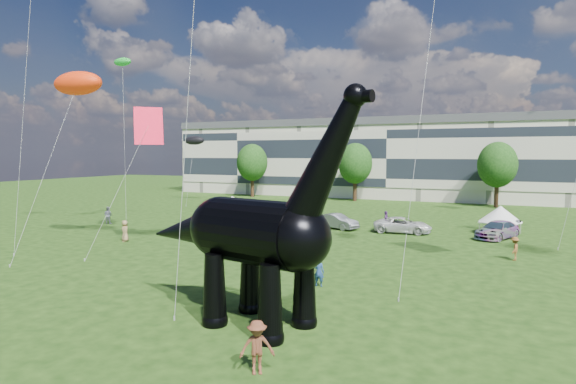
% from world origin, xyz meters
% --- Properties ---
extents(ground, '(220.00, 220.00, 0.00)m').
position_xyz_m(ground, '(0.00, 0.00, 0.00)').
color(ground, '#16330C').
rests_on(ground, ground).
extents(terrace_row, '(78.00, 11.00, 12.00)m').
position_xyz_m(terrace_row, '(-8.00, 62.00, 6.00)').
color(terrace_row, beige).
rests_on(terrace_row, ground).
extents(tree_far_left, '(5.20, 5.20, 9.44)m').
position_xyz_m(tree_far_left, '(-30.00, 53.00, 6.29)').
color(tree_far_left, '#382314').
rests_on(tree_far_left, ground).
extents(tree_mid_left, '(5.20, 5.20, 9.44)m').
position_xyz_m(tree_mid_left, '(-12.00, 53.00, 6.29)').
color(tree_mid_left, '#382314').
rests_on(tree_mid_left, ground).
extents(tree_mid_right, '(5.20, 5.20, 9.44)m').
position_xyz_m(tree_mid_right, '(8.00, 53.00, 6.29)').
color(tree_mid_right, '#382314').
rests_on(tree_mid_right, ground).
extents(dinosaur_sculpture, '(12.46, 4.77, 10.17)m').
position_xyz_m(dinosaur_sculpture, '(-0.51, -0.45, 3.84)').
color(dinosaur_sculpture, black).
rests_on(dinosaur_sculpture, ground).
extents(car_silver, '(2.48, 4.74, 1.54)m').
position_xyz_m(car_silver, '(-18.73, 25.44, 0.77)').
color(car_silver, '#A6A6AA').
rests_on(car_silver, ground).
extents(car_grey, '(4.68, 2.91, 1.46)m').
position_xyz_m(car_grey, '(-5.60, 25.87, 0.73)').
color(car_grey, slate).
rests_on(car_grey, ground).
extents(car_white, '(5.36, 2.75, 1.45)m').
position_xyz_m(car_white, '(0.75, 26.07, 0.72)').
color(car_white, silver).
rests_on(car_white, ground).
extents(car_dark, '(4.04, 5.58, 1.50)m').
position_xyz_m(car_dark, '(8.75, 26.54, 0.75)').
color(car_dark, '#595960').
rests_on(car_dark, ground).
extents(gazebo_near, '(4.66, 4.66, 2.58)m').
position_xyz_m(gazebo_near, '(8.90, 29.29, 1.81)').
color(gazebo_near, white).
rests_on(gazebo_near, ground).
extents(gazebo_left, '(5.18, 5.18, 2.74)m').
position_xyz_m(gazebo_left, '(-17.59, 26.16, 1.92)').
color(gazebo_left, silver).
rests_on(gazebo_left, ground).
extents(visitors, '(48.56, 38.33, 1.88)m').
position_xyz_m(visitors, '(-2.42, 15.41, 0.88)').
color(visitors, navy).
rests_on(visitors, ground).
extents(kites, '(64.34, 55.90, 28.95)m').
position_xyz_m(kites, '(-8.38, 8.60, 11.97)').
color(kites, red).
rests_on(kites, ground).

